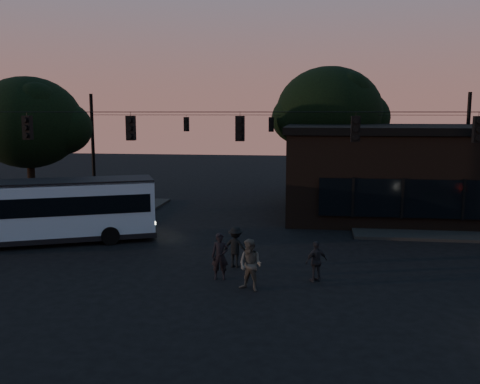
# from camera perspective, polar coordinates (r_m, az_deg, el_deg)

# --- Properties ---
(ground) EXTENTS (120.00, 120.00, 0.00)m
(ground) POSITION_cam_1_polar(r_m,az_deg,el_deg) (18.44, -1.71, -11.11)
(ground) COLOR black
(ground) RESTS_ON ground
(sidewalk_far_right) EXTENTS (14.00, 10.00, 0.15)m
(sidewalk_far_right) POSITION_cam_1_polar(r_m,az_deg,el_deg) (33.01, 23.68, -2.89)
(sidewalk_far_right) COLOR black
(sidewalk_far_right) RESTS_ON ground
(sidewalk_far_left) EXTENTS (14.00, 10.00, 0.15)m
(sidewalk_far_left) POSITION_cam_1_polar(r_m,az_deg,el_deg) (35.94, -20.40, -1.83)
(sidewalk_far_left) COLOR black
(sidewalk_far_left) RESTS_ON ground
(building) EXTENTS (15.40, 10.41, 5.40)m
(building) POSITION_cam_1_polar(r_m,az_deg,el_deg) (33.85, 18.15, 2.18)
(building) COLOR black
(building) RESTS_ON ground
(tree_behind) EXTENTS (7.60, 7.60, 9.43)m
(tree_behind) POSITION_cam_1_polar(r_m,az_deg,el_deg) (39.15, 9.50, 8.40)
(tree_behind) COLOR black
(tree_behind) RESTS_ON ground
(tree_left) EXTENTS (6.40, 6.40, 8.30)m
(tree_left) POSITION_cam_1_polar(r_m,az_deg,el_deg) (34.54, -21.66, 6.88)
(tree_left) COLOR black
(tree_left) RESTS_ON ground
(signal_rig_near) EXTENTS (26.24, 0.30, 7.50)m
(signal_rig_near) POSITION_cam_1_polar(r_m,az_deg,el_deg) (21.40, -0.00, 3.84)
(signal_rig_near) COLOR black
(signal_rig_near) RESTS_ON ground
(signal_rig_far) EXTENTS (26.24, 0.30, 7.50)m
(signal_rig_far) POSITION_cam_1_polar(r_m,az_deg,el_deg) (37.30, 3.34, 5.44)
(signal_rig_far) COLOR black
(signal_rig_far) RESTS_ON ground
(bus) EXTENTS (10.78, 6.52, 3.01)m
(bus) POSITION_cam_1_polar(r_m,az_deg,el_deg) (26.95, -20.62, -1.66)
(bus) COLOR #A4BAD0
(bus) RESTS_ON ground
(pedestrian_a) EXTENTS (0.68, 0.48, 1.76)m
(pedestrian_a) POSITION_cam_1_polar(r_m,az_deg,el_deg) (20.04, -2.14, -6.87)
(pedestrian_a) COLOR black
(pedestrian_a) RESTS_ON ground
(pedestrian_b) EXTENTS (1.09, 0.98, 1.83)m
(pedestrian_b) POSITION_cam_1_polar(r_m,az_deg,el_deg) (18.80, 1.12, -7.80)
(pedestrian_b) COLOR #42413C
(pedestrian_b) RESTS_ON ground
(pedestrian_c) EXTENTS (0.95, 0.79, 1.52)m
(pedestrian_c) POSITION_cam_1_polar(r_m,az_deg,el_deg) (19.99, 8.14, -7.34)
(pedestrian_c) COLOR black
(pedestrian_c) RESTS_ON ground
(pedestrian_d) EXTENTS (1.19, 0.85, 1.66)m
(pedestrian_d) POSITION_cam_1_polar(r_m,az_deg,el_deg) (21.57, -0.47, -5.88)
(pedestrian_d) COLOR black
(pedestrian_d) RESTS_ON ground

